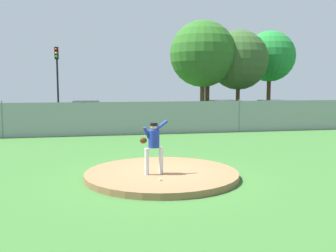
# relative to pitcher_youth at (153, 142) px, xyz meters

# --- Properties ---
(ground_plane) EXTENTS (80.00, 80.00, 0.00)m
(ground_plane) POSITION_rel_pitcher_youth_xyz_m (0.29, 6.26, -1.11)
(ground_plane) COLOR #386B2D
(asphalt_strip) EXTENTS (44.00, 7.00, 0.01)m
(asphalt_strip) POSITION_rel_pitcher_youth_xyz_m (0.29, 14.76, -1.11)
(asphalt_strip) COLOR #2B2B2D
(asphalt_strip) RESTS_ON ground_plane
(pitchers_mound) EXTENTS (4.58, 4.58, 0.18)m
(pitchers_mound) POSITION_rel_pitcher_youth_xyz_m (0.29, 0.26, -1.02)
(pitchers_mound) COLOR olive
(pitchers_mound) RESTS_ON ground_plane
(pitcher_youth) EXTENTS (0.82, 0.32, 1.57)m
(pitcher_youth) POSITION_rel_pitcher_youth_xyz_m (0.00, 0.00, 0.00)
(pitcher_youth) COLOR silver
(pitcher_youth) RESTS_ON pitchers_mound
(baseball) EXTENTS (0.07, 0.07, 0.07)m
(baseball) POSITION_rel_pitcher_youth_xyz_m (0.06, -0.78, -0.89)
(baseball) COLOR white
(baseball) RESTS_ON pitchers_mound
(chainlink_fence) EXTENTS (33.06, 0.07, 1.95)m
(chainlink_fence) POSITION_rel_pitcher_youth_xyz_m (0.29, 10.26, -0.18)
(chainlink_fence) COLOR gray
(chainlink_fence) RESTS_ON ground_plane
(parked_car_teal) EXTENTS (1.91, 4.60, 1.77)m
(parked_car_teal) POSITION_rel_pitcher_youth_xyz_m (-2.05, 14.39, -0.27)
(parked_car_teal) COLOR #146066
(parked_car_teal) RESTS_ON ground_plane
(parked_car_charcoal) EXTENTS (2.12, 4.48, 1.60)m
(parked_car_charcoal) POSITION_rel_pitcher_youth_xyz_m (0.89, 14.50, -0.34)
(parked_car_charcoal) COLOR #232328
(parked_car_charcoal) RESTS_ON ground_plane
(parked_car_champagne) EXTENTS (2.02, 4.40, 1.70)m
(parked_car_champagne) POSITION_rel_pitcher_youth_xyz_m (11.45, 14.49, -0.30)
(parked_car_champagne) COLOR tan
(parked_car_champagne) RESTS_ON ground_plane
(parked_car_burgundy) EXTENTS (2.23, 4.62, 1.60)m
(parked_car_burgundy) POSITION_rel_pitcher_youth_xyz_m (3.52, 14.44, -0.33)
(parked_car_burgundy) COLOR maroon
(parked_car_burgundy) RESTS_ON ground_plane
(parked_car_white) EXTENTS (1.94, 4.51, 1.73)m
(parked_car_white) POSITION_rel_pitcher_youth_xyz_m (7.59, 14.30, -0.28)
(parked_car_white) COLOR silver
(parked_car_white) RESTS_ON ground_plane
(traffic_cone_orange) EXTENTS (0.40, 0.40, 0.55)m
(traffic_cone_orange) POSITION_rel_pitcher_youth_xyz_m (-6.46, 11.98, -0.85)
(traffic_cone_orange) COLOR orange
(traffic_cone_orange) RESTS_ON asphalt_strip
(traffic_light_near) EXTENTS (0.28, 0.46, 5.60)m
(traffic_light_near) POSITION_rel_pitcher_youth_xyz_m (-4.16, 18.60, 2.67)
(traffic_light_near) COLOR black
(traffic_light_near) RESTS_ON ground_plane
(tree_tall_centre) EXTENTS (5.80, 5.80, 8.44)m
(tree_tall_centre) POSITION_rel_pitcher_youth_xyz_m (7.97, 21.32, 4.42)
(tree_tall_centre) COLOR #4C331E
(tree_tall_centre) RESTS_ON ground_plane
(tree_slender_far) EXTENTS (4.38, 4.38, 7.55)m
(tree_slender_far) POSITION_rel_pitcher_youth_xyz_m (8.59, 21.83, 4.22)
(tree_slender_far) COLOR #4C331E
(tree_slender_far) RESTS_ON ground_plane
(tree_bushy_near) EXTENTS (5.39, 5.39, 7.78)m
(tree_bushy_near) POSITION_rel_pitcher_youth_xyz_m (11.50, 21.76, 3.96)
(tree_bushy_near) COLOR #4C331E
(tree_bushy_near) RESTS_ON ground_plane
(tree_leaning_west) EXTENTS (4.96, 4.96, 8.12)m
(tree_leaning_west) POSITION_rel_pitcher_youth_xyz_m (15.59, 23.77, 4.51)
(tree_leaning_west) COLOR #4C331E
(tree_leaning_west) RESTS_ON ground_plane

